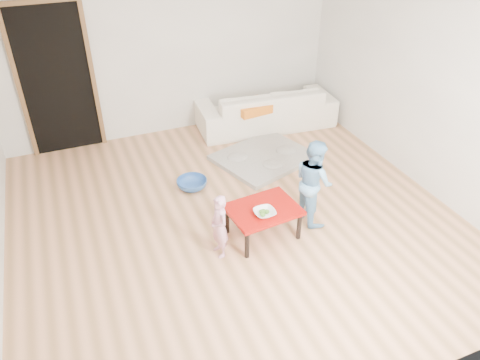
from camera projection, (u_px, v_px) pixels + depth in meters
floor at (234, 217)px, 5.51m from camera, size 5.00×5.00×0.01m
back_wall at (169, 47)px, 6.73m from camera, size 5.00×0.02×2.60m
right_wall at (427, 83)px, 5.59m from camera, size 0.02×5.00×2.60m
doorway at (57, 82)px, 6.36m from camera, size 1.02×0.08×2.11m
sofa at (266, 107)px, 7.36m from camera, size 2.20×1.01×0.63m
cushion at (251, 107)px, 6.98m from camera, size 0.55×0.50×0.13m
red_table at (263, 222)px, 5.14m from camera, size 0.80×0.63×0.37m
bowl at (265, 213)px, 4.92m from camera, size 0.23×0.23×0.06m
broccoli at (265, 213)px, 4.92m from camera, size 0.12×0.12×0.06m
child_pink at (219, 227)px, 4.79m from camera, size 0.20×0.28×0.73m
child_blue at (314, 181)px, 5.23m from camera, size 0.39×0.50×1.02m
basin at (192, 184)px, 6.00m from camera, size 0.39×0.39×0.12m
blanket at (264, 157)px, 6.62m from camera, size 1.51×1.37×0.06m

